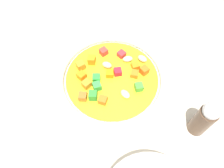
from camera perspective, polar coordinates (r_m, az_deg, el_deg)
ground_plane at (r=43.66cm, az=0.00°, el=-2.54°), size 140.00×140.00×2.00cm
soup_bowl_main at (r=40.06cm, az=-0.01°, el=0.29°), size 20.20×20.20×6.55cm
spoon at (r=54.42cm, az=-5.07°, el=16.06°), size 18.76×3.58×0.95cm
pepper_shaker at (r=38.55cm, az=23.08°, el=-8.36°), size 3.08×3.08×8.89cm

